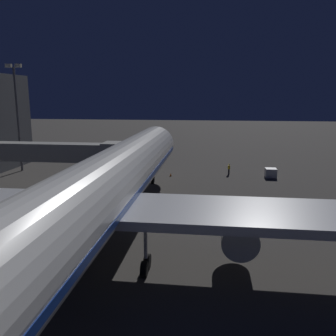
# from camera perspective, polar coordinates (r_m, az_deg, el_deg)

# --- Properties ---
(ground_plane) EXTENTS (320.00, 320.00, 0.00)m
(ground_plane) POSITION_cam_1_polar(r_m,az_deg,el_deg) (41.37, -5.93, -7.46)
(ground_plane) COLOR #383533
(airliner_at_gate) EXTENTS (59.01, 64.99, 20.53)m
(airliner_at_gate) POSITION_cam_1_polar(r_m,az_deg,el_deg) (29.23, -11.18, -4.18)
(airliner_at_gate) COLOR silver
(airliner_at_gate) RESTS_ON ground_plane
(jet_bridge) EXTENTS (21.22, 3.40, 7.26)m
(jet_bridge) POSITION_cam_1_polar(r_m,az_deg,el_deg) (51.20, -16.53, 2.44)
(jet_bridge) COLOR #9E9E99
(jet_bridge) RESTS_ON ground_plane
(apron_floodlight_mast) EXTENTS (2.90, 0.50, 18.94)m
(apron_floodlight_mast) POSITION_cam_1_polar(r_m,az_deg,el_deg) (68.66, -23.32, 8.57)
(apron_floodlight_mast) COLOR #59595E
(apron_floodlight_mast) RESTS_ON ground_plane
(baggage_container_far_row) EXTENTS (1.81, 1.82, 1.50)m
(baggage_container_far_row) POSITION_cam_1_polar(r_m,az_deg,el_deg) (61.72, 16.37, -0.75)
(baggage_container_far_row) COLOR #B7BABF
(baggage_container_far_row) RESTS_ON ground_plane
(ground_crew_under_port_wing) EXTENTS (0.40, 0.40, 1.88)m
(ground_crew_under_port_wing) POSITION_cam_1_polar(r_m,az_deg,el_deg) (62.24, 9.88, -0.07)
(ground_crew_under_port_wing) COLOR black
(ground_crew_under_port_wing) RESTS_ON ground_plane
(traffic_cone_nose_port) EXTENTS (0.36, 0.36, 0.55)m
(traffic_cone_nose_port) POSITION_cam_1_polar(r_m,az_deg,el_deg) (59.98, 0.43, -1.08)
(traffic_cone_nose_port) COLOR orange
(traffic_cone_nose_port) RESTS_ON ground_plane
(traffic_cone_nose_starboard) EXTENTS (0.36, 0.36, 0.55)m
(traffic_cone_nose_starboard) POSITION_cam_1_polar(r_m,az_deg,el_deg) (60.64, -3.70, -0.96)
(traffic_cone_nose_starboard) COLOR orange
(traffic_cone_nose_starboard) RESTS_ON ground_plane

